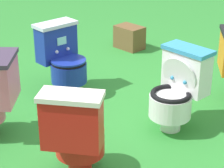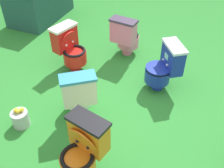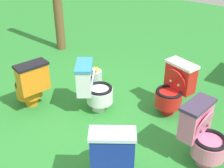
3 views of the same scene
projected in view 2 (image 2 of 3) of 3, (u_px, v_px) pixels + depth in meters
The scene contains 8 objects.
ground at pixel (126, 101), 3.86m from camera, with size 14.00×14.00×0.00m, color #2D8433.
toilet_red at pixel (70, 48), 4.25m from camera, with size 0.53×0.59×0.73m.
toilet_orange at pixel (83, 149), 2.75m from camera, with size 0.58×0.51×0.73m.
toilet_blue at pixel (164, 67), 3.86m from camera, with size 0.61×0.63×0.73m.
toilet_pink at pixel (126, 36), 4.54m from camera, with size 0.54×0.47×0.73m.
toilet_white at pixel (78, 93), 3.42m from camera, with size 0.63×0.61×0.73m.
vendor_table at pixel (39, 0), 5.67m from camera, with size 1.49×0.90×0.85m.
lemon_bucket at pixel (20, 118), 3.44m from camera, with size 0.22×0.22×0.28m.
Camera 2 is at (-2.70, -0.83, 2.65)m, focal length 43.03 mm.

